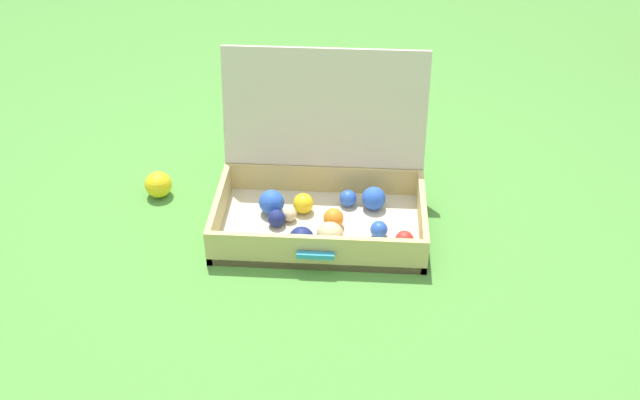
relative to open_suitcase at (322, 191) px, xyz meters
name	(u,v)px	position (x,y,z in m)	size (l,w,h in m)	color
ground_plane	(294,234)	(-0.08, -0.09, -0.11)	(16.00, 16.00, 0.00)	#4C8C38
open_suitcase	(322,191)	(0.00, 0.00, 0.00)	(0.66, 0.50, 0.50)	beige
stray_ball_on_grass	(158,185)	(-0.56, 0.10, -0.07)	(0.09, 0.09, 0.09)	yellow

